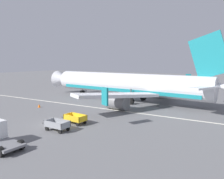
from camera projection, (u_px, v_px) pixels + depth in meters
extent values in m
plane|color=slate|center=(58.00, 124.00, 25.00)|extent=(220.00, 220.00, 0.00)
cube|color=silver|center=(103.00, 108.00, 33.01)|extent=(120.00, 0.36, 0.01)
cylinder|color=silver|center=(125.00, 84.00, 38.98)|extent=(30.21, 6.33, 3.70)
cube|color=teal|center=(125.00, 89.00, 39.12)|extent=(27.20, 5.88, 0.56)
cone|color=silver|center=(62.00, 79.00, 48.49)|extent=(3.51, 3.89, 3.63)
cube|color=silver|center=(118.00, 95.00, 29.95)|extent=(8.23, 12.76, 1.35)
cube|color=teal|center=(105.00, 96.00, 23.07)|extent=(1.07, 0.68, 1.90)
cylinder|color=gray|center=(117.00, 102.00, 32.10)|extent=(3.37, 2.37, 2.10)
cube|color=silver|center=(165.00, 85.00, 43.43)|extent=(6.28, 13.19, 1.35)
cube|color=teal|center=(188.00, 78.00, 47.04)|extent=(1.11, 0.51, 1.90)
cylinder|color=gray|center=(156.00, 92.00, 43.06)|extent=(3.37, 2.37, 2.10)
cube|color=teal|center=(209.00, 56.00, 30.42)|extent=(5.99, 0.88, 6.88)
cube|color=silver|center=(204.00, 87.00, 28.26)|extent=(3.69, 5.49, 0.24)
cube|color=silver|center=(214.00, 83.00, 33.42)|extent=(2.92, 5.47, 0.24)
cylinder|color=#4C4C51|center=(82.00, 88.00, 45.24)|extent=(0.20, 0.20, 2.04)
cylinder|color=black|center=(82.00, 93.00, 45.37)|extent=(1.14, 0.55, 1.10)
cylinder|color=#4C4C51|center=(131.00, 95.00, 35.97)|extent=(0.20, 0.20, 2.04)
cylinder|color=black|center=(131.00, 101.00, 36.11)|extent=(1.14, 0.55, 1.10)
cylinder|color=#4C4C51|center=(143.00, 92.00, 39.52)|extent=(0.20, 0.20, 2.04)
cylinder|color=black|center=(143.00, 98.00, 39.66)|extent=(1.14, 0.55, 1.10)
cube|color=gray|center=(57.00, 126.00, 22.48)|extent=(2.53, 1.46, 0.08)
cube|color=gray|center=(52.00, 125.00, 21.89)|extent=(2.50, 0.16, 0.55)
cube|color=gray|center=(62.00, 122.00, 22.99)|extent=(2.50, 0.16, 0.55)
cube|color=gray|center=(49.00, 121.00, 23.07)|extent=(0.13, 1.40, 0.55)
cube|color=gray|center=(66.00, 125.00, 21.81)|extent=(0.13, 1.40, 0.55)
cylinder|color=#2D2D33|center=(45.00, 124.00, 23.43)|extent=(1.00, 0.10, 0.08)
cylinder|color=black|center=(47.00, 128.00, 22.53)|extent=(0.44, 0.17, 0.44)
cylinder|color=black|center=(55.00, 126.00, 23.48)|extent=(0.44, 0.17, 0.44)
cylinder|color=black|center=(60.00, 132.00, 21.55)|extent=(0.44, 0.17, 0.44)
cylinder|color=black|center=(68.00, 129.00, 22.50)|extent=(0.44, 0.17, 0.44)
cube|color=gold|center=(75.00, 120.00, 24.95)|extent=(2.62, 1.62, 0.08)
cube|color=gold|center=(71.00, 118.00, 24.38)|extent=(2.50, 0.32, 0.55)
cube|color=gold|center=(79.00, 116.00, 25.43)|extent=(2.50, 0.32, 0.55)
cube|color=gold|center=(68.00, 115.00, 25.60)|extent=(0.23, 1.40, 0.55)
cube|color=gold|center=(83.00, 119.00, 24.22)|extent=(0.23, 1.40, 0.55)
cylinder|color=#2D2D33|center=(65.00, 118.00, 25.99)|extent=(1.00, 0.17, 0.08)
cylinder|color=black|center=(66.00, 122.00, 25.07)|extent=(0.45, 0.20, 0.44)
cylinder|color=black|center=(73.00, 120.00, 25.98)|extent=(0.45, 0.20, 0.44)
cylinder|color=black|center=(78.00, 124.00, 23.99)|extent=(0.45, 0.20, 0.44)
cylinder|color=black|center=(85.00, 122.00, 24.89)|extent=(0.45, 0.20, 0.44)
cube|color=slate|center=(5.00, 144.00, 17.50)|extent=(3.22, 2.10, 0.20)
cylinder|color=black|center=(2.00, 138.00, 19.33)|extent=(0.82, 0.35, 0.80)
cylinder|color=black|center=(0.00, 152.00, 16.32)|extent=(0.82, 0.35, 0.80)
cylinder|color=black|center=(21.00, 145.00, 17.72)|extent=(0.82, 0.35, 0.80)
cone|color=orange|center=(39.00, 106.00, 33.77)|extent=(0.42, 0.42, 0.56)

